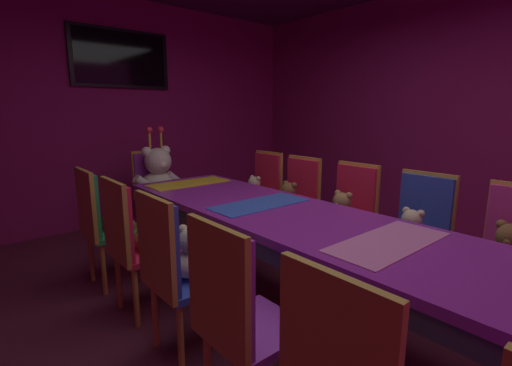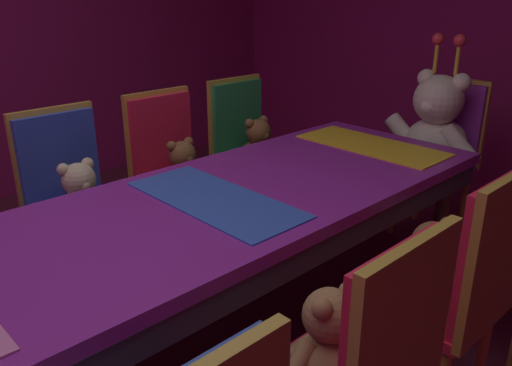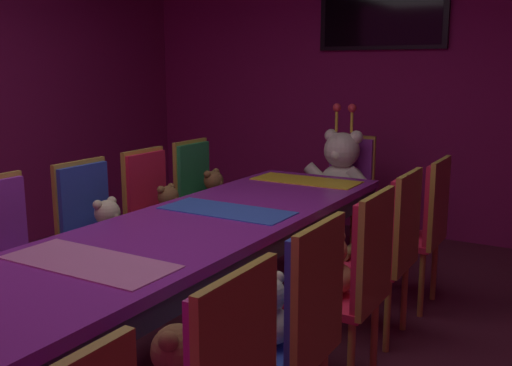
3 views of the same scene
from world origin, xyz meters
The scene contains 24 objects.
ground_plane centered at (0.00, 0.00, 0.00)m, with size 7.90×7.90×0.00m, color #591E33.
wall_back centered at (0.00, 3.20, 1.40)m, with size 5.20×0.12×2.80m, color #8C1959.
wall_right centered at (2.60, 0.00, 1.40)m, with size 0.12×6.40×2.80m, color #8C1959.
banquet_table centered at (0.00, 0.00, 0.66)m, with size 0.90×3.69×0.75m.
teddy_left_1 centered at (-0.72, -0.89, 0.59)m, with size 0.26×0.33×0.31m.
chair_left_2 centered at (-0.87, -0.31, 0.60)m, with size 0.42×0.41×0.98m.
chair_left_3 centered at (-0.86, 0.31, 0.60)m, with size 0.42×0.41×0.98m.
teddy_left_3 centered at (-0.71, 0.31, 0.59)m, with size 0.26×0.33×0.31m.
chair_left_4 centered at (-0.86, 0.90, 0.60)m, with size 0.42×0.41×0.98m.
teddy_left_4 centered at (-0.72, 0.90, 0.58)m, with size 0.24×0.31×0.29m.
chair_left_5 centered at (-0.89, 1.48, 0.60)m, with size 0.42×0.41×0.98m.
teddy_left_5 centered at (-0.74, 1.48, 0.59)m, with size 0.26×0.33×0.31m.
teddy_right_1 centered at (0.74, -0.88, 0.60)m, with size 0.27×0.35×0.33m.
chair_right_2 centered at (0.87, -0.29, 0.60)m, with size 0.42×0.41×0.98m.
teddy_right_2 centered at (0.72, -0.29, 0.58)m, with size 0.24×0.30×0.29m.
chair_right_3 centered at (0.87, 0.32, 0.60)m, with size 0.42×0.41×0.98m.
teddy_right_3 centered at (0.73, 0.32, 0.59)m, with size 0.25×0.33×0.31m.
chair_right_4 centered at (0.85, 0.92, 0.60)m, with size 0.42×0.41×0.98m.
teddy_right_4 centered at (0.71, 0.92, 0.59)m, with size 0.25×0.32×0.30m.
chair_right_5 centered at (0.89, 1.49, 0.60)m, with size 0.42×0.41×0.98m.
teddy_right_5 centered at (0.74, 1.49, 0.58)m, with size 0.23×0.29×0.28m.
throne_chair centered at (0.00, 2.39, 0.60)m, with size 0.41×0.42×0.98m.
king_teddy_bear centered at (0.00, 2.23, 0.71)m, with size 0.62×0.48×0.80m.
wall_tv centered at (0.00, 3.11, 2.05)m, with size 1.19×0.06×0.69m.
Camera 1 is at (-1.71, -1.45, 1.42)m, focal length 25.30 mm.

